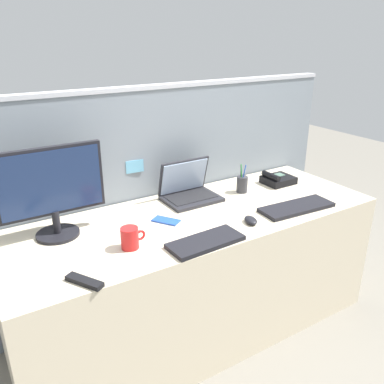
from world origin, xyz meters
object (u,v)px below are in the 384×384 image
(keyboard_main, at_px, (206,242))
(pen_cup, at_px, (242,184))
(tv_remote, at_px, (84,281))
(desk_phone, at_px, (277,179))
(coffee_mug, at_px, (130,238))
(keyboard_spare, at_px, (297,207))
(desktop_monitor, at_px, (51,188))
(laptop, at_px, (188,189))
(cell_phone_blue_case, at_px, (166,221))
(computer_mouse_right_hand, at_px, (251,220))

(keyboard_main, distance_m, pen_cup, 0.71)
(tv_remote, bearing_deg, desk_phone, -13.49)
(coffee_mug, bearing_deg, keyboard_spare, -5.39)
(keyboard_main, xyz_separation_m, keyboard_spare, (0.66, 0.06, 0.00))
(desktop_monitor, height_order, desk_phone, desktop_monitor)
(laptop, height_order, tv_remote, laptop)
(keyboard_main, xyz_separation_m, pen_cup, (0.56, 0.43, 0.04))
(cell_phone_blue_case, xyz_separation_m, tv_remote, (-0.55, -0.33, 0.01))
(cell_phone_blue_case, bearing_deg, pen_cup, -22.18)
(computer_mouse_right_hand, height_order, coffee_mug, coffee_mug)
(pen_cup, height_order, tv_remote, pen_cup)
(pen_cup, xyz_separation_m, tv_remote, (-1.15, -0.45, -0.04))
(laptop, relative_size, cell_phone_blue_case, 2.25)
(desktop_monitor, bearing_deg, desk_phone, -1.47)
(pen_cup, bearing_deg, cell_phone_blue_case, -168.82)
(desk_phone, relative_size, tv_remote, 1.14)
(computer_mouse_right_hand, bearing_deg, desktop_monitor, 173.50)
(laptop, xyz_separation_m, cell_phone_blue_case, (-0.27, -0.21, -0.05))
(desk_phone, distance_m, cell_phone_blue_case, 0.91)
(desktop_monitor, xyz_separation_m, tv_remote, (-0.02, -0.48, -0.24))
(desktop_monitor, relative_size, desk_phone, 2.60)
(desk_phone, relative_size, pen_cup, 1.03)
(cell_phone_blue_case, height_order, tv_remote, tv_remote)
(desk_phone, height_order, keyboard_main, desk_phone)
(computer_mouse_right_hand, bearing_deg, desk_phone, 52.32)
(desktop_monitor, relative_size, cell_phone_blue_case, 3.52)
(keyboard_spare, bearing_deg, coffee_mug, 178.42)
(desktop_monitor, height_order, coffee_mug, desktop_monitor)
(tv_remote, relative_size, coffee_mug, 1.40)
(desktop_monitor, bearing_deg, pen_cup, -1.62)
(computer_mouse_right_hand, bearing_deg, keyboard_main, -151.61)
(pen_cup, distance_m, tv_remote, 1.24)
(desk_phone, bearing_deg, computer_mouse_right_hand, -145.37)
(desk_phone, relative_size, keyboard_main, 0.52)
(desk_phone, height_order, tv_remote, desk_phone)
(keyboard_spare, distance_m, computer_mouse_right_hand, 0.34)
(laptop, height_order, computer_mouse_right_hand, laptop)
(computer_mouse_right_hand, relative_size, cell_phone_blue_case, 0.70)
(pen_cup, height_order, cell_phone_blue_case, pen_cup)
(desk_phone, relative_size, computer_mouse_right_hand, 1.94)
(desktop_monitor, distance_m, pen_cup, 1.15)
(computer_mouse_right_hand, bearing_deg, keyboard_spare, 17.82)
(laptop, distance_m, pen_cup, 0.35)
(tv_remote, bearing_deg, keyboard_main, -29.22)
(desktop_monitor, relative_size, tv_remote, 2.97)
(coffee_mug, bearing_deg, pen_cup, 17.59)
(desk_phone, distance_m, pen_cup, 0.30)
(keyboard_main, relative_size, coffee_mug, 3.06)
(computer_mouse_right_hand, bearing_deg, laptop, 120.34)
(laptop, bearing_deg, tv_remote, -146.66)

